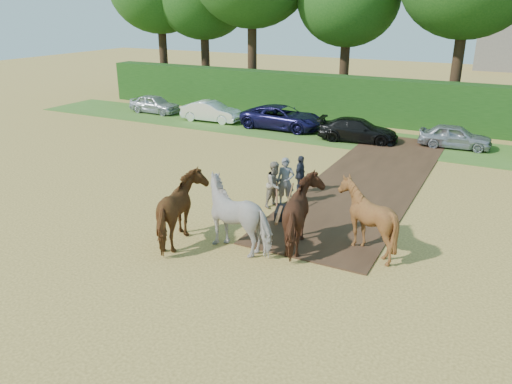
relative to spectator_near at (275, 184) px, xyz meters
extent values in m
plane|color=gold|center=(0.99, -2.17, -0.92)|extent=(120.00, 120.00, 0.00)
cube|color=#472D1C|center=(2.49, 4.83, -0.90)|extent=(4.50, 17.00, 0.05)
cube|color=#38601E|center=(0.99, 11.83, -0.91)|extent=(50.00, 5.00, 0.03)
cube|color=#14380F|center=(0.99, 16.33, 0.58)|extent=(46.00, 1.60, 3.00)
imported|color=#B5A78E|center=(0.00, 0.00, 0.00)|extent=(0.96, 1.08, 1.84)
imported|color=#252732|center=(0.31, 1.79, -0.10)|extent=(0.44, 0.98, 1.65)
imported|color=brown|center=(-1.33, -4.36, 0.24)|extent=(2.03, 2.99, 2.32)
imported|color=beige|center=(0.51, -3.60, 0.24)|extent=(2.79, 2.57, 2.32)
imported|color=#53291A|center=(2.35, -2.84, 0.24)|extent=(2.03, 2.99, 2.32)
imported|color=brown|center=(4.19, -2.08, 0.24)|extent=(2.43, 2.58, 2.32)
cube|color=black|center=(0.70, -0.94, -0.73)|extent=(0.67, 1.06, 0.39)
cube|color=brown|center=(0.90, -1.57, -0.54)|extent=(0.58, 1.50, 0.11)
cylinder|color=brown|center=(0.28, -0.43, -0.31)|extent=(0.55, 1.04, 0.81)
cylinder|color=brown|center=(0.74, -0.28, -0.31)|extent=(0.25, 1.12, 0.81)
imported|color=gray|center=(0.29, 0.32, 0.05)|extent=(0.81, 0.66, 1.94)
imported|color=#B7BABE|center=(-15.67, 12.32, -0.26)|extent=(3.95, 1.67, 1.33)
imported|color=white|center=(-10.47, 11.85, -0.23)|extent=(4.24, 1.66, 1.37)
imported|color=#191544|center=(-5.27, 12.11, -0.18)|extent=(5.34, 2.47, 1.48)
imported|color=black|center=(-0.07, 11.32, -0.26)|extent=(4.79, 2.43, 1.33)
imported|color=#96999F|center=(5.13, 12.40, -0.27)|extent=(3.95, 1.80, 1.31)
cylinder|color=#382616|center=(-20.01, 19.33, 2.00)|extent=(0.70, 0.70, 5.85)
cylinder|color=#382616|center=(-16.01, 19.83, 1.78)|extent=(0.70, 0.70, 5.40)
cylinder|color=#382616|center=(-11.01, 18.83, 2.34)|extent=(0.70, 0.70, 6.53)
cylinder|color=#382616|center=(-4.01, 20.33, 1.67)|extent=(0.70, 0.70, 5.17)
cylinder|color=#382616|center=(3.99, 19.33, 2.12)|extent=(0.70, 0.70, 6.08)
cube|color=slate|center=(4.99, 52.83, 3.58)|extent=(5.00, 5.00, 9.00)
camera|label=1|loc=(7.81, -16.58, 6.56)|focal=35.00mm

